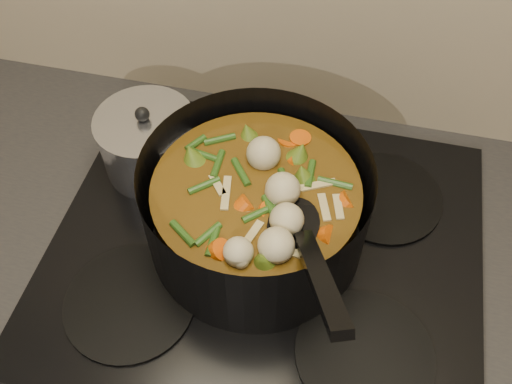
# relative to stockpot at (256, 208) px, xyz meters

# --- Properties ---
(counter) EXTENTS (2.64, 0.64, 0.91)m
(counter) POSITION_rel_stockpot_xyz_m (0.02, -0.01, -0.54)
(counter) COLOR brown
(counter) RESTS_ON ground
(stovetop) EXTENTS (0.62, 0.54, 0.03)m
(stovetop) POSITION_rel_stockpot_xyz_m (0.02, -0.01, -0.08)
(stovetop) COLOR black
(stovetop) RESTS_ON counter
(stockpot) EXTENTS (0.35, 0.41, 0.23)m
(stockpot) POSITION_rel_stockpot_xyz_m (0.00, 0.00, 0.00)
(stockpot) COLOR black
(stockpot) RESTS_ON stovetop
(saucepan) EXTENTS (0.15, 0.15, 0.13)m
(saucepan) POSITION_rel_stockpot_xyz_m (-0.20, 0.10, -0.02)
(saucepan) COLOR silver
(saucepan) RESTS_ON stovetop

